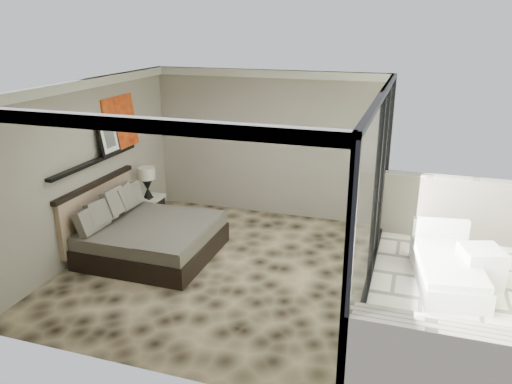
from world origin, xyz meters
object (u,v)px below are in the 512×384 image
(ottoman, at_px, (480,266))
(nightstand, at_px, (149,210))
(lounger, at_px, (447,268))
(table_lamp, at_px, (147,178))
(bed, at_px, (147,235))

(ottoman, bearing_deg, nightstand, 174.32)
(nightstand, distance_m, lounger, 5.35)
(nightstand, relative_size, table_lamp, 0.86)
(bed, relative_size, ottoman, 3.63)
(table_lamp, bearing_deg, lounger, -6.51)
(bed, xyz_separation_m, nightstand, (-0.67, 1.22, -0.08))
(lounger, bearing_deg, ottoman, 1.04)
(nightstand, distance_m, table_lamp, 0.64)
(nightstand, height_order, ottoman, ottoman)
(nightstand, relative_size, lounger, 0.27)
(ottoman, distance_m, lounger, 0.46)
(bed, height_order, lounger, bed)
(ottoman, height_order, lounger, lounger)
(table_lamp, relative_size, lounger, 0.32)
(table_lamp, distance_m, lounger, 5.35)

